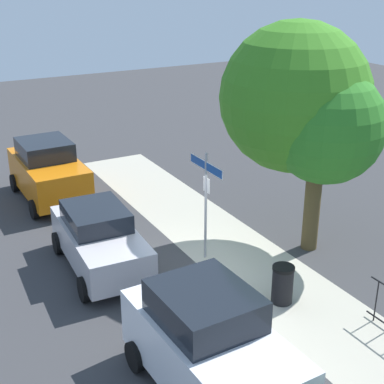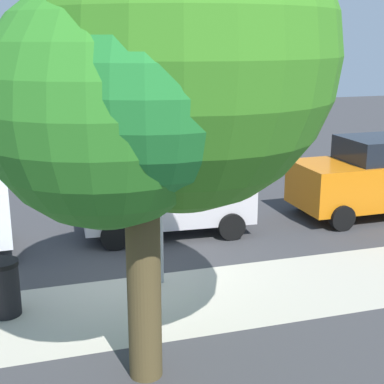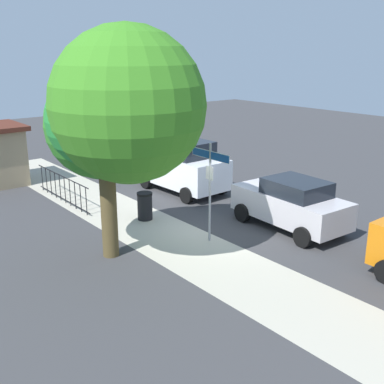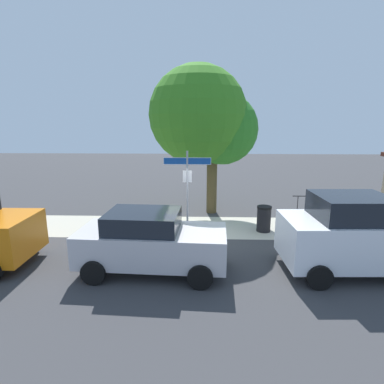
{
  "view_description": "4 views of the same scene",
  "coord_description": "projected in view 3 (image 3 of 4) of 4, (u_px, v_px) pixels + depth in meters",
  "views": [
    {
      "loc": [
        11.59,
        -6.7,
        7.67
      ],
      "look_at": [
        -0.73,
        0.08,
        1.98
      ],
      "focal_mm": 52.31,
      "sensor_mm": 36.0,
      "label": 1
    },
    {
      "loc": [
        1.86,
        10.25,
        4.59
      ],
      "look_at": [
        -1.01,
        0.8,
        1.89
      ],
      "focal_mm": 52.76,
      "sensor_mm": 36.0,
      "label": 2
    },
    {
      "loc": [
        -10.93,
        9.49,
        5.79
      ],
      "look_at": [
        0.35,
        0.39,
        1.38
      ],
      "focal_mm": 44.41,
      "sensor_mm": 36.0,
      "label": 3
    },
    {
      "loc": [
        -0.01,
        -10.23,
        4.07
      ],
      "look_at": [
        -0.34,
        -0.06,
        1.74
      ],
      "focal_mm": 28.54,
      "sensor_mm": 36.0,
      "label": 4
    }
  ],
  "objects": [
    {
      "name": "ground_plane",
      "position": [
        208.0,
        233.0,
        15.53
      ],
      "size": [
        60.0,
        60.0,
        0.0
      ],
      "primitive_type": "plane",
      "color": "#38383A"
    },
    {
      "name": "sidewalk_strip",
      "position": [
        141.0,
        224.0,
        16.23
      ],
      "size": [
        24.0,
        2.6,
        0.0
      ],
      "primitive_type": "cube",
      "color": "#AEA896",
      "rests_on": "ground_plane"
    },
    {
      "name": "street_sign",
      "position": [
        210.0,
        173.0,
        14.26
      ],
      "size": [
        1.67,
        0.07,
        3.1
      ],
      "color": "#9EA0A5",
      "rests_on": "ground_plane"
    },
    {
      "name": "shade_tree",
      "position": [
        116.0,
        112.0,
        12.54
      ],
      "size": [
        4.66,
        4.13,
        6.44
      ],
      "color": "brown",
      "rests_on": "ground_plane"
    },
    {
      "name": "car_silver",
      "position": [
        291.0,
        203.0,
        15.67
      ],
      "size": [
        4.1,
        2.09,
        1.71
      ],
      "rotation": [
        0.0,
        0.0,
        -0.05
      ],
      "color": "#BFB9BD",
      "rests_on": "ground_plane"
    },
    {
      "name": "car_white",
      "position": [
        183.0,
        166.0,
        19.7
      ],
      "size": [
        4.06,
        2.2,
        2.17
      ],
      "rotation": [
        0.0,
        0.0,
        0.03
      ],
      "color": "white",
      "rests_on": "ground_plane"
    },
    {
      "name": "car_green",
      "position": [
        129.0,
        152.0,
        23.31
      ],
      "size": [
        4.39,
        2.17,
        1.77
      ],
      "rotation": [
        0.0,
        0.0,
        0.06
      ],
      "color": "#22702B",
      "rests_on": "ground_plane"
    },
    {
      "name": "iron_fence",
      "position": [
        62.0,
        188.0,
        18.48
      ],
      "size": [
        4.48,
        0.04,
        1.07
      ],
      "color": "black",
      "rests_on": "ground_plane"
    },
    {
      "name": "trash_bin",
      "position": [
        145.0,
        206.0,
        16.6
      ],
      "size": [
        0.55,
        0.55,
        0.98
      ],
      "color": "black",
      "rests_on": "ground_plane"
    }
  ]
}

